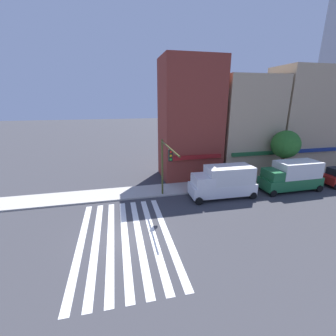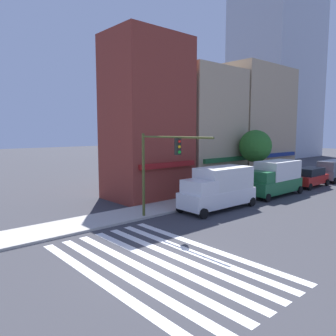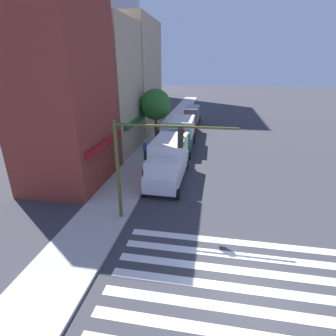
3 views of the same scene
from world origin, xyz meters
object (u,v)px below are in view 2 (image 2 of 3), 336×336
box_truck_green (274,178)px  van_grey (334,170)px  pedestrian_orange_vest (264,176)px  fire_hydrant (195,198)px  pedestrian_blue_shirt (221,185)px  pedestrian_grey_coat (266,176)px  street_tree (255,146)px  suv_red (310,177)px  box_truck_white (219,188)px  traffic_signal (159,160)px

box_truck_green → van_grey: 12.62m
pedestrian_orange_vest → fire_hydrant: bearing=-130.0°
pedestrian_blue_shirt → pedestrian_grey_coat: bearing=171.0°
fire_hydrant → pedestrian_grey_coat: bearing=6.6°
pedestrian_grey_coat → street_tree: (-2.51, -0.28, 3.14)m
suv_red → fire_hydrant: size_ratio=5.63×
box_truck_green → suv_red: (6.79, 0.00, -0.56)m
box_truck_white → suv_red: (14.36, 0.00, -0.56)m
box_truck_white → fire_hydrant: 2.06m
street_tree → pedestrian_grey_coat: bearing=6.3°
traffic_signal → pedestrian_blue_shirt: 9.89m
suv_red → van_grey: van_grey is taller
street_tree → box_truck_white: bearing=-162.2°
suv_red → pedestrian_orange_vest: suv_red is taller
suv_red → traffic_signal: bearing=178.2°
traffic_signal → street_tree: 14.49m
box_truck_green → pedestrian_blue_shirt: 4.81m
van_grey → fire_hydrant: bearing=175.4°
box_truck_green → traffic_signal: bearing=178.8°
box_truck_white → van_grey: (20.19, -0.00, -0.30)m
box_truck_white → pedestrian_grey_coat: size_ratio=3.53×
box_truck_white → fire_hydrant: bearing=112.1°
pedestrian_grey_coat → pedestrian_blue_shirt: bearing=147.6°
street_tree → pedestrian_orange_vest: bearing=8.8°
fire_hydrant → street_tree: street_tree is taller
suv_red → pedestrian_orange_vest: bearing=135.2°
pedestrian_blue_shirt → fire_hydrant: size_ratio=2.10×
van_grey → pedestrian_orange_vest: 9.69m
van_grey → pedestrian_grey_coat: 9.48m
pedestrian_orange_vest → box_truck_white: bearing=-121.1°
pedestrian_grey_coat → street_tree: bearing=150.8°
street_tree → suv_red: bearing=-26.3°
pedestrian_orange_vest → traffic_signal: bearing=-126.8°
traffic_signal → pedestrian_orange_vest: bearing=10.3°
traffic_signal → fire_hydrant: size_ratio=7.11×
box_truck_white → pedestrian_orange_vest: box_truck_white is taller
suv_red → fire_hydrant: bearing=172.2°
box_truck_green → van_grey: (12.61, -0.00, -0.30)m
fire_hydrant → street_tree: (9.35, 1.10, 3.60)m
fire_hydrant → suv_red: bearing=-6.5°
traffic_signal → fire_hydrant: bearing=17.5°
box_truck_white → pedestrian_grey_coat: bearing=16.6°
traffic_signal → pedestrian_grey_coat: (16.76, 2.92, -2.82)m
van_grey → pedestrian_blue_shirt: 16.80m
pedestrian_orange_vest → fire_hydrant: (-11.67, -1.46, -0.46)m
fire_hydrant → box_truck_green: bearing=-11.7°
traffic_signal → fire_hydrant: traffic_signal is taller
box_truck_white → pedestrian_blue_shirt: bearing=37.9°
suv_red → pedestrian_grey_coat: suv_red is taller
box_truck_white → pedestrian_orange_vest: bearing=17.3°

